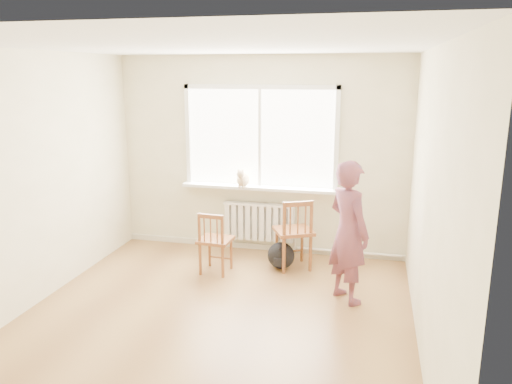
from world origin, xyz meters
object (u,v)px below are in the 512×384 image
Objects in this scene: chair_left at (214,242)px; cat at (243,179)px; person at (348,232)px; chair_right at (295,234)px; backpack at (281,255)px.

chair_left is 1.04m from cat.
person is 3.86× the size of cat.
cat reaches higher than chair_right.
chair_left is 0.86× the size of chair_right.
chair_left is 1.74m from person.
person is at bearing 171.26° from chair_left.
chair_right is 2.65× the size of backpack.
chair_right reaches higher than backpack.
person is 1.91m from cat.
chair_right is 1.07m from cat.
person is (0.70, -0.75, 0.32)m from chair_right.
backpack is at bearing -14.83° from chair_right.
person is at bearing -39.53° from backpack.
chair_right is 0.34m from backpack.
backpack is at bearing -35.13° from cat.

